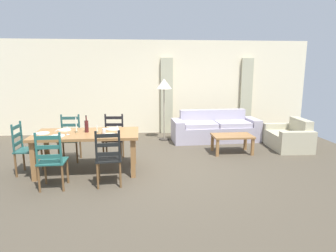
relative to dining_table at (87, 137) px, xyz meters
name	(u,v)px	position (x,y,z in m)	size (l,w,h in m)	color
ground_plane	(153,169)	(1.21, 0.03, -0.67)	(9.60, 9.60, 0.02)	#494133
wall_far	(147,87)	(1.21, 3.33, 0.69)	(9.60, 0.16, 2.70)	#F2E3BC
curtain_panel_left	(167,96)	(1.78, 3.19, 0.44)	(0.35, 0.08, 2.20)	#B2AF8E
curtain_panel_right	(246,95)	(4.18, 3.19, 0.44)	(0.35, 0.08, 2.20)	#B2AF8E
dining_table	(87,137)	(0.00, 0.00, 0.00)	(1.90, 0.96, 0.75)	olive
dining_chair_near_left	(52,161)	(-0.43, -0.77, -0.19)	(0.42, 0.41, 0.96)	#215A52
dining_chair_near_right	(109,158)	(0.46, -0.72, -0.19)	(0.45, 0.43, 0.96)	black
dining_chair_far_left	(70,138)	(-0.49, 0.77, -0.19)	(0.43, 0.41, 0.96)	#26514C
dining_chair_far_right	(114,137)	(0.42, 0.72, -0.19)	(0.45, 0.43, 0.96)	black
dining_chair_head_west	(25,149)	(-1.11, 0.01, -0.19)	(0.41, 0.43, 0.96)	#24534E
dinner_plate_near_left	(58,136)	(-0.45, -0.25, 0.10)	(0.24, 0.24, 0.02)	white
fork_near_left	(49,136)	(-0.60, -0.25, 0.09)	(0.02, 0.17, 0.01)	silver
dinner_plate_near_right	(110,135)	(0.45, -0.25, 0.10)	(0.24, 0.24, 0.02)	white
fork_near_right	(101,135)	(0.30, -0.25, 0.09)	(0.02, 0.17, 0.01)	silver
dinner_plate_far_left	(65,130)	(-0.45, 0.25, 0.10)	(0.24, 0.24, 0.02)	white
fork_far_left	(57,130)	(-0.60, 0.25, 0.09)	(0.02, 0.17, 0.01)	silver
dinner_plate_far_right	(112,129)	(0.45, 0.25, 0.10)	(0.24, 0.24, 0.02)	white
fork_far_right	(105,129)	(0.30, 0.25, 0.09)	(0.02, 0.17, 0.01)	silver
dinner_plate_head_west	(43,133)	(-0.78, 0.00, 0.10)	(0.24, 0.24, 0.02)	white
fork_head_west	(34,134)	(-0.93, 0.00, 0.09)	(0.02, 0.17, 0.01)	silver
wine_bottle	(87,126)	(0.00, 0.05, 0.20)	(0.07, 0.07, 0.32)	#471919
wine_glass_near_left	(67,129)	(-0.31, -0.13, 0.20)	(0.06, 0.06, 0.16)	white
wine_glass_near_right	(117,128)	(0.57, -0.15, 0.20)	(0.06, 0.06, 0.16)	white
coffee_cup_primary	(104,131)	(0.33, -0.08, 0.13)	(0.07, 0.07, 0.09)	beige
candle_tall	(76,128)	(-0.18, 0.02, 0.17)	(0.05, 0.05, 0.29)	#998C66
candle_short	(97,131)	(0.20, -0.04, 0.13)	(0.05, 0.05, 0.15)	#998C66
couch	(215,130)	(2.98, 2.16, -0.37)	(2.31, 0.90, 0.80)	#A79FB0
coffee_table	(232,138)	(3.07, 0.94, -0.31)	(0.90, 0.56, 0.42)	olive
armchair_upholstered	(290,138)	(4.60, 1.19, -0.41)	(0.85, 1.20, 0.72)	#B3AB8D
standing_lamp	(164,88)	(1.63, 2.34, 0.75)	(0.40, 0.40, 1.64)	#332D28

